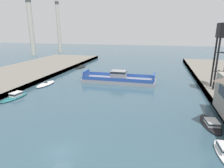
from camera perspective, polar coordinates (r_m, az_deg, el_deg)
ground_plane at (r=29.07m, az=-14.79°, el=-18.87°), size 400.00×400.00×0.00m
chain_ferry at (r=62.13m, az=1.96°, el=1.53°), size 23.17×7.14×3.77m
moored_boat_mid_left at (r=62.71m, az=-18.94°, el=0.03°), size 3.18×8.47×1.08m
moored_boat_mid_right at (r=88.17m, az=-9.18°, el=4.95°), size 3.46×8.41×0.94m
moored_boat_far_left at (r=53.62m, az=-26.62°, el=-3.14°), size 3.36×8.23×1.36m
moored_boat_far_right at (r=38.76m, az=27.12°, el=-10.26°), size 3.55×8.04×1.17m
smokestack_distant_a at (r=151.23m, az=-15.50°, el=16.07°), size 2.62×2.62×35.73m
smokestack_distant_b at (r=141.85m, az=-22.80°, el=15.43°), size 3.41×3.41×35.31m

